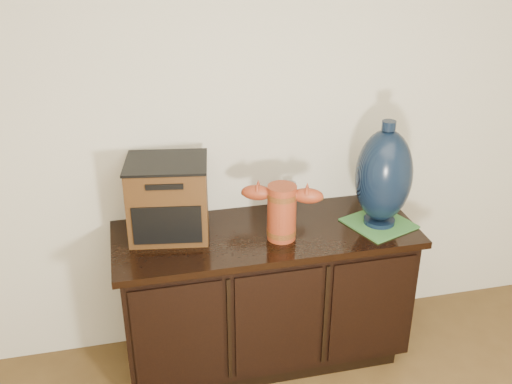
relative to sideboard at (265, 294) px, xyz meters
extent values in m
plane|color=beige|center=(0.00, 0.27, 0.91)|extent=(4.50, 0.00, 4.50)
cube|color=black|center=(0.00, 0.00, -0.35)|extent=(1.29, 0.45, 0.08)
cube|color=black|center=(0.00, 0.00, 0.01)|extent=(1.40, 0.50, 0.64)
cube|color=black|center=(0.00, 0.00, 0.35)|extent=(1.46, 0.56, 0.03)
cube|color=black|center=(-0.47, -0.25, 0.01)|extent=(0.41, 0.01, 0.56)
cube|color=black|center=(0.00, -0.25, 0.01)|extent=(0.41, 0.01, 0.56)
cube|color=black|center=(0.47, -0.25, 0.01)|extent=(0.41, 0.01, 0.56)
cylinder|color=#9A3A1C|center=(0.06, -0.08, 0.50)|extent=(0.17, 0.17, 0.27)
cylinder|color=#3D1B0B|center=(0.06, -0.08, 0.40)|extent=(0.18, 0.18, 0.03)
cylinder|color=#3D1B0B|center=(0.06, -0.08, 0.59)|extent=(0.18, 0.18, 0.03)
ellipsoid|color=#9A3A1C|center=(-0.05, -0.03, 0.60)|extent=(0.16, 0.11, 0.07)
ellipsoid|color=#9A3A1C|center=(0.16, -0.12, 0.60)|extent=(0.16, 0.11, 0.07)
cube|color=#442811|center=(-0.45, 0.09, 0.55)|extent=(0.40, 0.34, 0.36)
cube|color=black|center=(-0.47, -0.06, 0.49)|extent=(0.31, 0.06, 0.19)
cube|color=black|center=(-0.45, 0.09, 0.73)|extent=(0.41, 0.35, 0.01)
cube|color=#356F31|center=(0.56, -0.06, 0.37)|extent=(0.36, 0.36, 0.01)
cylinder|color=black|center=(0.56, -0.06, 0.39)|extent=(0.15, 0.15, 0.02)
ellipsoid|color=black|center=(0.56, -0.06, 0.63)|extent=(0.35, 0.35, 0.46)
cylinder|color=black|center=(0.56, -0.06, 0.88)|extent=(0.06, 0.06, 0.04)
cylinder|color=maroon|center=(0.17, 0.18, 0.44)|extent=(0.05, 0.05, 0.14)
cylinder|color=silver|center=(0.17, 0.18, 0.52)|extent=(0.05, 0.05, 0.02)
camera|label=1|loc=(-0.61, -2.43, 1.79)|focal=42.00mm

